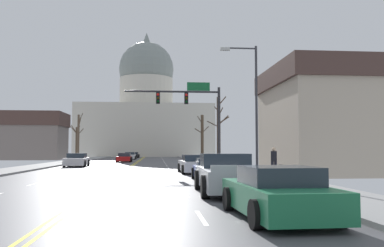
% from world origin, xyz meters
% --- Properties ---
extents(ground, '(20.00, 180.00, 0.20)m').
position_xyz_m(ground, '(0.00, -0.00, 0.02)').
color(ground, '#4C4C51').
extents(signal_gantry, '(7.91, 0.41, 7.09)m').
position_xyz_m(signal_gantry, '(5.43, 14.75, 5.17)').
color(signal_gantry, '#28282D').
rests_on(signal_gantry, ground).
extents(street_lamp_right, '(2.19, 0.24, 7.59)m').
position_xyz_m(street_lamp_right, '(7.91, 4.52, 4.64)').
color(street_lamp_right, '#333338').
rests_on(street_lamp_right, ground).
extents(capitol_building, '(30.40, 23.58, 30.17)m').
position_xyz_m(capitol_building, '(0.00, 80.18, 9.78)').
color(capitol_building, beige).
rests_on(capitol_building, ground).
extents(sedan_near_00, '(2.17, 4.75, 1.29)m').
position_xyz_m(sedan_near_00, '(5.09, 10.03, 0.61)').
color(sedan_near_00, silver).
rests_on(sedan_near_00, ground).
extents(sedan_near_01, '(2.07, 4.74, 1.20)m').
position_xyz_m(sedan_near_01, '(5.32, 3.00, 0.56)').
color(sedan_near_01, navy).
rests_on(sedan_near_01, ground).
extents(pickup_truck_near_02, '(2.39, 5.29, 1.51)m').
position_xyz_m(pickup_truck_near_02, '(5.11, -3.06, 0.69)').
color(pickup_truck_near_02, '#ADB2B7').
rests_on(pickup_truck_near_02, ground).
extents(sedan_near_03, '(2.21, 4.43, 1.27)m').
position_xyz_m(sedan_near_03, '(5.36, -8.76, 0.59)').
color(sedan_near_03, '#1E7247').
rests_on(sedan_near_03, ground).
extents(sedan_oncoming_00, '(2.19, 4.35, 1.29)m').
position_xyz_m(sedan_oncoming_00, '(-5.21, 21.53, 0.60)').
color(sedan_oncoming_00, silver).
rests_on(sedan_oncoming_00, ground).
extents(sedan_oncoming_01, '(1.98, 4.63, 1.16)m').
position_xyz_m(sedan_oncoming_01, '(-1.72, 35.36, 0.55)').
color(sedan_oncoming_01, '#B71414').
rests_on(sedan_oncoming_01, ground).
extents(sedan_oncoming_02, '(1.97, 4.52, 1.18)m').
position_xyz_m(sedan_oncoming_02, '(-1.80, 48.63, 0.56)').
color(sedan_oncoming_02, silver).
rests_on(sedan_oncoming_02, ground).
extents(sedan_oncoming_03, '(2.22, 4.68, 1.11)m').
position_xyz_m(sedan_oncoming_03, '(-1.90, 60.74, 0.54)').
color(sedan_oncoming_03, black).
rests_on(sedan_oncoming_03, ground).
extents(flank_building_00, '(12.52, 8.24, 7.51)m').
position_xyz_m(flank_building_00, '(-18.47, 48.35, 3.82)').
color(flank_building_00, slate).
rests_on(flank_building_00, ground).
extents(flank_building_02, '(11.66, 9.51, 7.34)m').
position_xyz_m(flank_building_02, '(16.08, 8.44, 3.72)').
color(flank_building_02, '#B2A38E').
rests_on(flank_building_02, ground).
extents(bare_tree_00, '(2.08, 1.89, 6.54)m').
position_xyz_m(bare_tree_00, '(8.24, 18.96, 3.49)').
color(bare_tree_00, '#423328').
rests_on(bare_tree_00, ground).
extents(bare_tree_01, '(0.98, 2.42, 6.23)m').
position_xyz_m(bare_tree_01, '(-7.81, 36.17, 3.37)').
color(bare_tree_01, brown).
rests_on(bare_tree_01, ground).
extents(bare_tree_02, '(1.70, 1.83, 5.80)m').
position_xyz_m(bare_tree_02, '(8.13, 31.74, 3.12)').
color(bare_tree_02, '#4C3D2D').
rests_on(bare_tree_02, ground).
extents(bare_tree_03, '(1.95, 2.27, 4.91)m').
position_xyz_m(bare_tree_03, '(-8.90, 40.73, 2.68)').
color(bare_tree_03, '#4C3D2D').
rests_on(bare_tree_03, ground).
extents(pedestrian_00, '(0.35, 0.34, 1.65)m').
position_xyz_m(pedestrian_00, '(9.02, 3.91, 1.06)').
color(pedestrian_00, black).
rests_on(pedestrian_00, ground).
extents(bicycle_parked, '(0.12, 1.77, 0.85)m').
position_xyz_m(bicycle_parked, '(8.23, 0.31, 0.49)').
color(bicycle_parked, black).
rests_on(bicycle_parked, ground).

